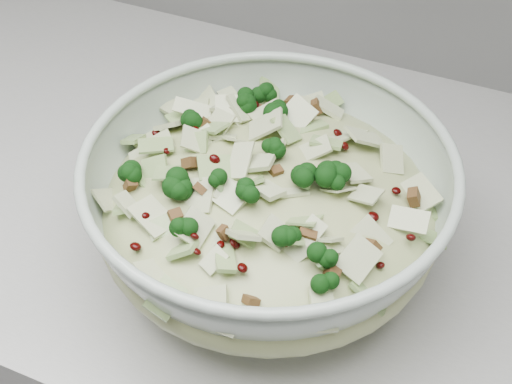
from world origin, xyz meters
TOP-DOWN VIEW (x-y plane):
  - mixing_bowl at (-0.20, 1.60)m, footprint 0.39×0.39m
  - salad at (-0.20, 1.60)m, footprint 0.42×0.42m

SIDE VIEW (x-z plane):
  - mixing_bowl at x=-0.20m, z-range 0.90..1.03m
  - salad at x=-0.20m, z-range 0.92..1.06m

